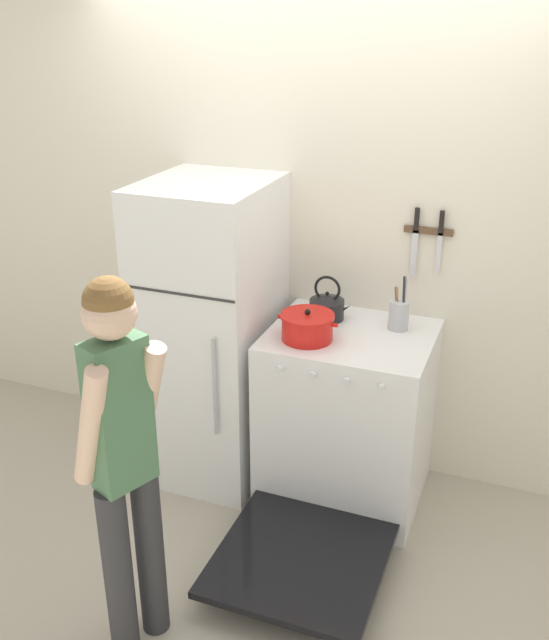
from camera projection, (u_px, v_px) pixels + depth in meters
ground_plane at (311, 445)px, 4.24m from camera, size 14.00×14.00×0.00m
wall_back at (318, 238)px, 3.75m from camera, size 10.00×0.06×2.55m
refrigerator at (212, 333)px, 3.76m from camera, size 0.61×0.73×1.62m
stove_range at (345, 420)px, 3.63m from camera, size 0.80×1.43×0.93m
dutch_oven_pot at (307, 327)px, 3.39m from camera, size 0.30×0.26×0.16m
tea_kettle at (327, 306)px, 3.62m from camera, size 0.22×0.18×0.23m
utensil_jar at (399, 314)px, 3.50m from camera, size 0.10×0.10×0.27m
person at (123, 453)px, 2.59m from camera, size 0.34×0.38×1.58m
wall_knife_strip at (428, 231)px, 3.48m from camera, size 0.24×0.03×0.35m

